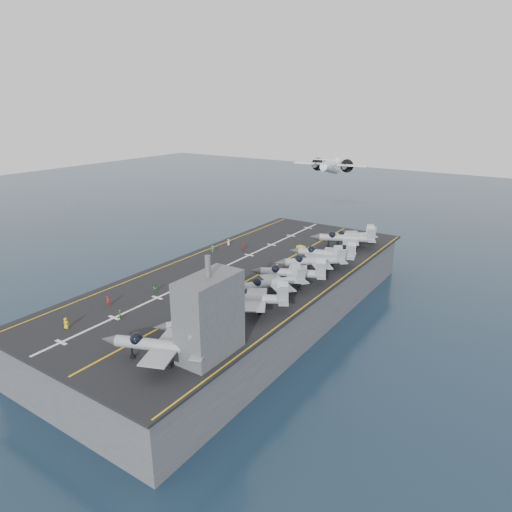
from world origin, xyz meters
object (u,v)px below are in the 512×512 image
Objects in this scene: transport_plane at (330,169)px; island_superstructure at (209,307)px; tow_cart_a at (212,302)px; fighter_jet_0 at (160,344)px.

island_superstructure is at bearing -74.89° from transport_plane.
tow_cart_a is (-10.63, 13.32, -6.97)m from island_superstructure.
transport_plane reaches higher than fighter_jet_0.
island_superstructure is 93.52m from transport_plane.
transport_plane is at bearing 101.76° from fighter_jet_0.
island_superstructure is at bearing 50.76° from fighter_jet_0.
fighter_jet_0 is 19.87m from tow_cart_a.
fighter_jet_0 is at bearing -78.24° from transport_plane.
island_superstructure reaches higher than tow_cart_a.
island_superstructure is 8.46m from fighter_jet_0.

